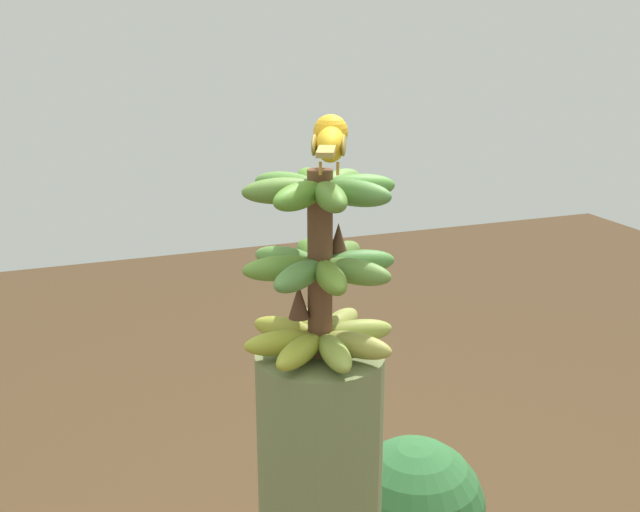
# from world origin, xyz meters

# --- Properties ---
(banana_bunch) EXTENTS (0.27, 0.27, 0.33)m
(banana_bunch) POSITION_xyz_m (0.00, -0.00, 1.16)
(banana_bunch) COLOR brown
(banana_bunch) RESTS_ON banana_tree
(perched_bird) EXTENTS (0.11, 0.21, 0.09)m
(perched_bird) POSITION_xyz_m (-0.00, 0.03, 1.37)
(perched_bird) COLOR #C68933
(perched_bird) RESTS_ON banana_bunch
(tropical_shrub) EXTENTS (0.41, 0.41, 0.44)m
(tropical_shrub) POSITION_xyz_m (-0.46, -0.47, 0.24)
(tropical_shrub) COLOR brown
(tropical_shrub) RESTS_ON ground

